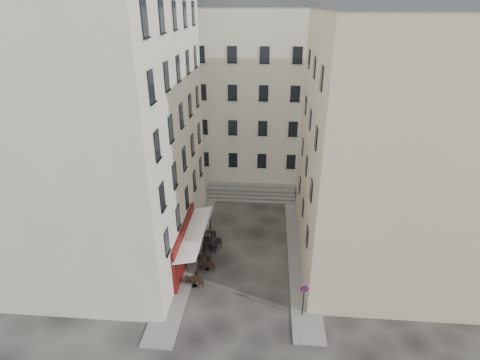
# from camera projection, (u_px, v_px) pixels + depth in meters

# --- Properties ---
(ground) EXTENTS (90.00, 90.00, 0.00)m
(ground) POSITION_uv_depth(u_px,v_px,m) (242.00, 275.00, 27.73)
(ground) COLOR black
(ground) RESTS_ON ground
(sidewalk_left) EXTENTS (2.00, 22.00, 0.12)m
(sidewalk_left) POSITION_uv_depth(u_px,v_px,m) (192.00, 241.00, 31.64)
(sidewalk_left) COLOR slate
(sidewalk_left) RESTS_ON ground
(sidewalk_right) EXTENTS (2.00, 18.00, 0.12)m
(sidewalk_right) POSITION_uv_depth(u_px,v_px,m) (300.00, 253.00, 30.08)
(sidewalk_right) COLOR slate
(sidewalk_right) RESTS_ON ground
(building_left) EXTENTS (12.20, 16.20, 20.60)m
(building_left) POSITION_uv_depth(u_px,v_px,m) (99.00, 126.00, 26.80)
(building_left) COLOR beige
(building_left) RESTS_ON ground
(building_right) EXTENTS (12.20, 14.20, 18.60)m
(building_right) POSITION_uv_depth(u_px,v_px,m) (395.00, 145.00, 26.13)
(building_right) COLOR #C7BA94
(building_right) RESTS_ON ground
(building_back) EXTENTS (18.20, 10.20, 18.60)m
(building_back) POSITION_uv_depth(u_px,v_px,m) (246.00, 94.00, 40.94)
(building_back) COLOR beige
(building_back) RESTS_ON ground
(cafe_storefront) EXTENTS (1.74, 7.30, 3.50)m
(cafe_storefront) POSITION_uv_depth(u_px,v_px,m) (186.00, 244.00, 28.15)
(cafe_storefront) COLOR #4C0A0C
(cafe_storefront) RESTS_ON ground
(stone_steps) EXTENTS (9.00, 3.15, 0.80)m
(stone_steps) POSITION_uv_depth(u_px,v_px,m) (251.00, 193.00, 38.89)
(stone_steps) COLOR #63605E
(stone_steps) RESTS_ON ground
(bollard_near) EXTENTS (0.12, 0.12, 0.98)m
(bollard_near) POSITION_uv_depth(u_px,v_px,m) (196.00, 276.00, 26.84)
(bollard_near) COLOR black
(bollard_near) RESTS_ON ground
(bollard_mid) EXTENTS (0.12, 0.12, 0.98)m
(bollard_mid) POSITION_uv_depth(u_px,v_px,m) (204.00, 248.00, 30.00)
(bollard_mid) COLOR black
(bollard_mid) RESTS_ON ground
(bollard_far) EXTENTS (0.12, 0.12, 0.98)m
(bollard_far) POSITION_uv_depth(u_px,v_px,m) (210.00, 224.00, 33.15)
(bollard_far) COLOR black
(bollard_far) RESTS_ON ground
(no_parking_sign) EXTENTS (0.59, 0.11, 2.59)m
(no_parking_sign) POSITION_uv_depth(u_px,v_px,m) (304.00, 294.00, 23.32)
(no_parking_sign) COLOR black
(no_parking_sign) RESTS_ON ground
(bistro_table_a) EXTENTS (1.33, 0.62, 0.93)m
(bistro_table_a) POSITION_uv_depth(u_px,v_px,m) (195.00, 281.00, 26.49)
(bistro_table_a) COLOR black
(bistro_table_a) RESTS_ON ground
(bistro_table_b) EXTENTS (1.15, 0.54, 0.81)m
(bistro_table_b) POSITION_uv_depth(u_px,v_px,m) (207.00, 265.00, 28.17)
(bistro_table_b) COLOR black
(bistro_table_b) RESTS_ON ground
(bistro_table_c) EXTENTS (1.27, 0.59, 0.89)m
(bistro_table_c) POSITION_uv_depth(u_px,v_px,m) (203.00, 259.00, 28.83)
(bistro_table_c) COLOR black
(bistro_table_c) RESTS_ON ground
(bistro_table_d) EXTENTS (1.41, 0.66, 0.99)m
(bistro_table_d) POSITION_uv_depth(u_px,v_px,m) (213.00, 241.00, 30.82)
(bistro_table_d) COLOR black
(bistro_table_d) RESTS_ON ground
(bistro_table_e) EXTENTS (1.33, 0.62, 0.94)m
(bistro_table_e) POSITION_uv_depth(u_px,v_px,m) (208.00, 234.00, 31.80)
(bistro_table_e) COLOR black
(bistro_table_e) RESTS_ON ground
(pedestrian) EXTENTS (0.77, 0.59, 1.88)m
(pedestrian) POSITION_uv_depth(u_px,v_px,m) (213.00, 243.00, 29.89)
(pedestrian) COLOR black
(pedestrian) RESTS_ON ground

